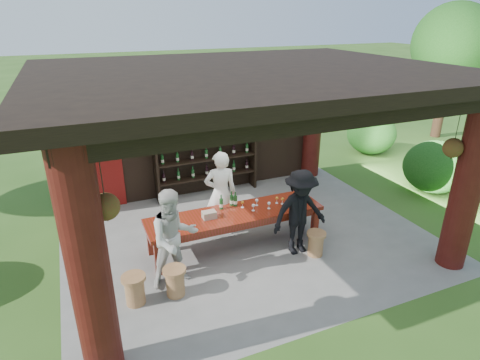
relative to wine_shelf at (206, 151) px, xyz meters
name	(u,v)px	position (x,y,z in m)	size (l,w,h in m)	color
ground	(247,236)	(0.06, -2.45, -1.17)	(90.00, 90.00, 0.00)	#2D5119
pavilion	(239,135)	(0.04, -2.02, 0.96)	(7.50, 6.00, 3.60)	slate
wine_shelf	(206,151)	(0.00, 0.00, 0.00)	(2.66, 0.40, 2.34)	black
tasting_table	(235,218)	(-0.31, -2.67, -0.54)	(3.55, 0.92, 0.75)	#61210D
stool_near_left	(175,281)	(-1.83, -3.71, -0.90)	(0.39, 0.39, 0.52)	#92623A
stool_near_right	(316,243)	(1.00, -3.60, -0.91)	(0.38, 0.38, 0.49)	#92623A
stool_far_left	(135,289)	(-2.49, -3.66, -0.90)	(0.40, 0.40, 0.52)	#92623A
host	(221,194)	(-0.39, -2.08, -0.25)	(0.68, 0.44, 1.85)	white
guest_woman	(174,238)	(-1.72, -3.38, -0.29)	(0.86, 0.67, 1.77)	beige
guest_man	(300,213)	(0.74, -3.37, -0.31)	(1.12, 0.64, 1.74)	black
table_bottles	(229,200)	(-0.32, -2.38, -0.27)	(0.40, 0.15, 0.31)	#194C1E
table_glasses	(264,203)	(0.32, -2.65, -0.35)	(0.89, 0.32, 0.15)	silver
napkin_basket	(209,215)	(-0.86, -2.68, -0.35)	(0.26, 0.18, 0.14)	#BF6672
shrubs	(267,205)	(0.59, -2.30, -0.61)	(14.12, 7.55, 1.36)	#194C14
trees	(354,56)	(3.88, -0.52, 2.19)	(20.14, 9.43, 4.80)	#3F2819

